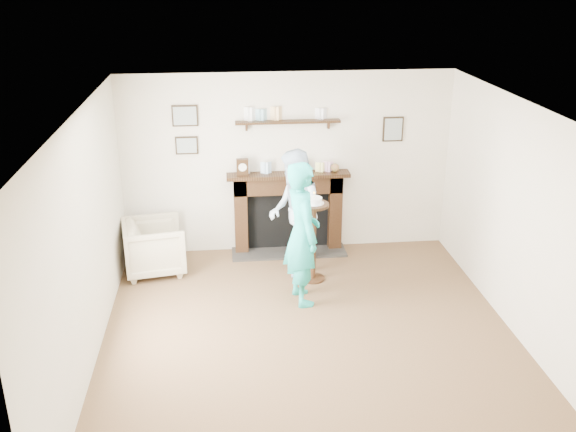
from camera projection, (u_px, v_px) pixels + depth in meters
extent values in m
plane|color=brown|center=(311.00, 341.00, 6.93)|extent=(5.00, 5.00, 0.00)
cube|color=beige|center=(287.00, 164.00, 8.79)|extent=(4.50, 0.04, 2.50)
cube|color=beige|center=(85.00, 244.00, 6.26)|extent=(0.04, 5.00, 2.50)
cube|color=beige|center=(526.00, 226.00, 6.69)|extent=(0.04, 5.00, 2.50)
cube|color=white|center=(315.00, 113.00, 6.02)|extent=(4.50, 5.00, 0.04)
cube|color=black|center=(241.00, 215.00, 8.89)|extent=(0.18, 0.20, 1.10)
cube|color=black|center=(335.00, 212.00, 9.01)|extent=(0.18, 0.20, 1.10)
cube|color=black|center=(288.00, 185.00, 8.79)|extent=(1.50, 0.20, 0.24)
cube|color=black|center=(288.00, 220.00, 9.06)|extent=(1.14, 0.06, 0.86)
cube|color=#2B2926|center=(289.00, 252.00, 9.04)|extent=(1.60, 0.44, 0.03)
cube|color=black|center=(288.00, 175.00, 8.71)|extent=(1.68, 0.26, 0.05)
cube|color=black|center=(288.00, 122.00, 8.50)|extent=(1.40, 0.15, 0.03)
cube|color=black|center=(185.00, 116.00, 8.39)|extent=(0.34, 0.03, 0.28)
cube|color=black|center=(187.00, 145.00, 8.53)|extent=(0.30, 0.03, 0.24)
cube|color=black|center=(393.00, 129.00, 8.75)|extent=(0.28, 0.03, 0.34)
cube|color=black|center=(242.00, 167.00, 8.60)|extent=(0.16, 0.09, 0.22)
cylinder|color=white|center=(243.00, 167.00, 8.56)|extent=(0.11, 0.01, 0.11)
sphere|color=green|center=(335.00, 168.00, 8.74)|extent=(0.12, 0.12, 0.12)
imported|color=#C2A990|center=(156.00, 271.00, 8.52)|extent=(0.89, 0.87, 0.70)
imported|color=silver|center=(294.00, 271.00, 8.52)|extent=(0.63, 0.81, 1.65)
imported|color=#20B8AD|center=(302.00, 299.00, 7.80)|extent=(0.53, 0.70, 1.74)
cylinder|color=black|center=(313.00, 278.00, 8.29)|extent=(0.31, 0.31, 0.02)
cylinder|color=black|center=(313.00, 243.00, 8.11)|extent=(0.07, 0.07, 0.99)
cylinder|color=black|center=(314.00, 205.00, 7.92)|extent=(0.37, 0.37, 0.03)
cylinder|color=silver|center=(314.00, 203.00, 7.91)|extent=(0.25, 0.25, 0.01)
cylinder|color=white|center=(314.00, 200.00, 7.90)|extent=(0.20, 0.20, 0.07)
cylinder|color=beige|center=(314.00, 195.00, 7.88)|extent=(0.01, 0.01, 0.05)
sphere|color=orange|center=(314.00, 193.00, 7.86)|extent=(0.02, 0.02, 0.02)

